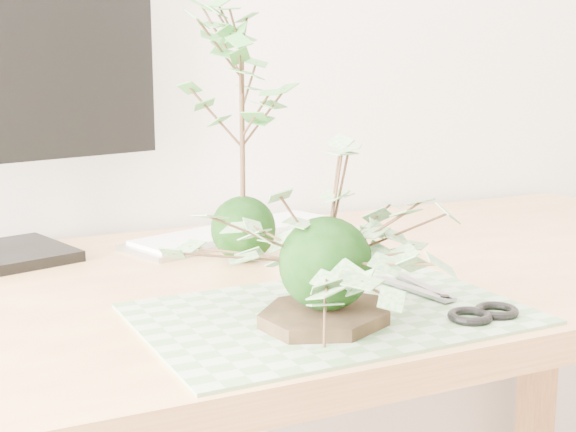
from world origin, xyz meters
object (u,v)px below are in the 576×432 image
object	(u,v)px
ivy_kokedama	(326,220)
maple_kokedama	(242,68)
desk	(292,332)
keyboard	(236,233)

from	to	relation	value
ivy_kokedama	maple_kokedama	size ratio (longest dim) A/B	0.86
ivy_kokedama	maple_kokedama	xyz separation A→B (m)	(0.03, 0.31, 0.16)
desk	maple_kokedama	size ratio (longest dim) A/B	4.03
desk	ivy_kokedama	world-z (taller)	ivy_kokedama
ivy_kokedama	keyboard	distance (m)	0.48
ivy_kokedama	maple_kokedama	bearing A→B (deg)	84.73
desk	maple_kokedama	xyz separation A→B (m)	(-0.04, 0.09, 0.37)
desk	keyboard	size ratio (longest dim) A/B	3.92
ivy_kokedama	keyboard	size ratio (longest dim) A/B	0.84
ivy_kokedama	keyboard	bearing A→B (deg)	80.55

